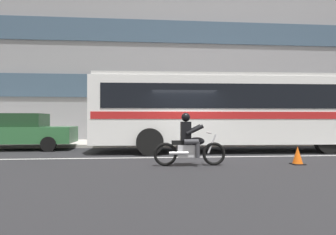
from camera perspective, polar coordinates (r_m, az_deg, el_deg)
The scene contains 8 objects.
ground_plane at distance 11.15m, azimuth 3.34°, elevation -7.45°, with size 60.00×60.00×0.00m, color black.
sidewalk_curb at distance 16.18m, azimuth 0.70°, elevation -4.98°, with size 28.00×3.80×0.15m, color #B7B2A8.
lane_center_stripe at distance 10.56m, azimuth 3.81°, elevation -7.82°, with size 26.60×0.14×0.01m, color silver.
office_building_facade at distance 18.74m, azimuth -0.01°, elevation 10.50°, with size 28.00×0.89×9.81m.
transit_bus at distance 12.81m, azimuth 13.40°, elevation 1.92°, with size 12.25×2.93×3.22m.
motorcycle_with_rider at distance 8.58m, azimuth 4.23°, elevation -5.16°, with size 2.14×0.64×1.56m.
parked_sedan_curbside at distance 14.59m, azimuth -26.98°, elevation -2.39°, with size 4.52×1.89×1.64m.
traffic_cone at distance 9.69m, azimuth 24.22°, elevation -6.94°, with size 0.36×0.36×0.55m.
Camera 1 is at (-1.61, -10.95, 1.37)m, focal length 30.86 mm.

